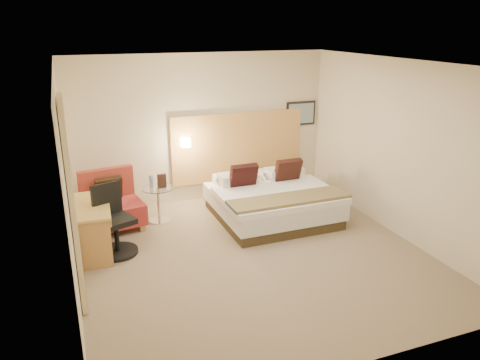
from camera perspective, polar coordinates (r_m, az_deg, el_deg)
name	(u,v)px	position (r m, az deg, el deg)	size (l,w,h in m)	color
floor	(253,255)	(6.88, 1.56, -9.13)	(4.80, 5.00, 0.02)	#7F6D55
ceiling	(255,63)	(6.10, 1.79, 14.10)	(4.80, 5.00, 0.02)	white
wall_back	(202,128)	(8.66, -4.70, 6.30)	(4.80, 0.02, 2.70)	beige
wall_front	(361,243)	(4.30, 14.59, -7.40)	(4.80, 0.02, 2.70)	beige
wall_left	(66,186)	(5.92, -20.47, -0.73)	(0.02, 5.00, 2.70)	beige
wall_right	(399,149)	(7.58, 18.80, 3.57)	(0.02, 5.00, 2.70)	beige
headboard_panel	(238,147)	(8.92, -0.23, 4.10)	(2.60, 0.04, 1.30)	tan
art_frame	(301,113)	(9.35, 7.41, 8.07)	(0.62, 0.03, 0.47)	black
art_canvas	(301,113)	(9.33, 7.47, 8.04)	(0.54, 0.01, 0.39)	#768DA2
lamp_arm	(185,142)	(8.53, -6.76, 4.66)	(0.02, 0.02, 0.12)	silver
lamp_shade	(186,142)	(8.47, -6.66, 4.57)	(0.15, 0.15, 0.15)	#F4E3BE
curtain	(72,203)	(5.72, -19.77, -2.68)	(0.06, 0.90, 2.42)	beige
bottle_a	(151,181)	(7.87, -10.77, -0.13)	(0.06, 0.06, 0.21)	#87A3D1
menu_folder	(162,181)	(7.81, -9.51, -0.11)	(0.14, 0.05, 0.24)	#3B2018
bed	(272,201)	(8.00, 3.89, -2.54)	(1.97, 1.89, 0.94)	#3A2F1D
lounge_chair	(112,206)	(7.88, -15.33, -3.03)	(1.00, 0.91, 0.94)	tan
side_table	(159,202)	(7.95, -9.90, -2.71)	(0.56, 0.56, 0.60)	white
desk	(93,215)	(7.05, -17.54, -4.06)	(0.60, 1.20, 0.73)	tan
desk_chair	(114,226)	(6.98, -15.11, -5.43)	(0.75, 0.75, 1.02)	black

